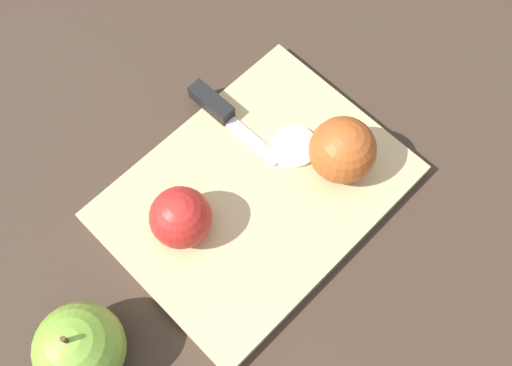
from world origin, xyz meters
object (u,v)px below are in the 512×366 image
at_px(apple_half_left, 181,218).
at_px(apple_half_right, 343,150).
at_px(knife, 217,107).
at_px(apple_whole, 80,348).

distance_m(apple_half_left, apple_half_right, 0.19).
relative_size(apple_half_left, knife, 0.48).
bearing_deg(knife, apple_half_left, -58.52).
bearing_deg(apple_whole, apple_half_left, 13.27).
bearing_deg(apple_half_left, apple_half_right, 39.80).
bearing_deg(knife, apple_whole, -70.08).
relative_size(knife, apple_whole, 1.38).
bearing_deg(apple_half_right, knife, 151.83).
distance_m(knife, apple_whole, 0.31).
relative_size(apple_half_left, apple_whole, 0.66).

